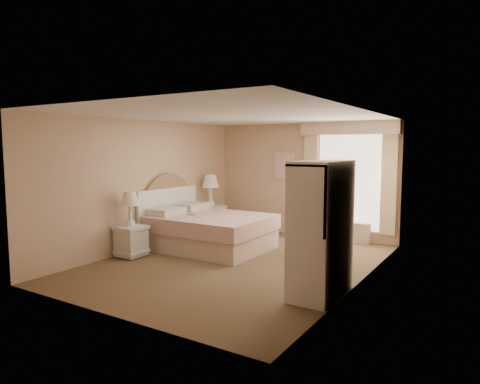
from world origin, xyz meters
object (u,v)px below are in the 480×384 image
Objects in this scene: nightstand_near at (131,233)px; round_table at (315,227)px; armoire at (321,240)px; cafe_chair at (311,219)px; bed at (205,229)px; nightstand_far at (211,212)px.

nightstand_near is 3.43m from round_table.
armoire reaches higher than round_table.
round_table is at bearing -21.49° from cafe_chair.
bed is at bearing -153.92° from round_table.
bed is at bearing -139.97° from cafe_chair.
bed is 1.40m from nightstand_far.
round_table is at bearing 39.73° from nightstand_near.
bed is 1.45m from nightstand_near.
cafe_chair reaches higher than round_table.
bed reaches higher than nightstand_far.
round_table is (2.64, -0.26, -0.05)m from nightstand_far.
bed is 2.08m from cafe_chair.
round_table is at bearing 26.08° from bed.
nightstand_near reaches higher than cafe_chair.
armoire is (3.65, -2.55, 0.24)m from nightstand_far.
nightstand_near is 2.45m from nightstand_far.
cafe_chair is (2.53, -0.19, 0.09)m from nightstand_far.
round_table is 0.38× the size of armoire.
bed is 3.30× the size of round_table.
nightstand_far is at bearing -173.24° from cafe_chair.
bed is at bearing 59.99° from nightstand_near.
nightstand_far is (-0.00, 2.45, 0.06)m from nightstand_near.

